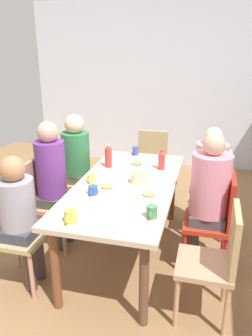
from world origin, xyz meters
TOP-DOWN VIEW (x-y plane):
  - ground_plane at (0.00, 0.00)m, footprint 6.60×6.60m
  - wall_left at (-2.81, 0.00)m, footprint 0.12×4.52m
  - dining_table at (0.00, 0.00)m, footprint 1.82×0.87m
  - chair_0 at (0.00, -0.82)m, footprint 0.40×0.40m
  - person_0 at (0.00, -0.73)m, footprint 0.30×0.30m
  - chair_1 at (-0.61, 0.82)m, footprint 0.40×0.40m
  - person_1 at (-0.61, 0.73)m, footprint 0.32×0.32m
  - chair_2 at (0.00, 0.82)m, footprint 0.40×0.40m
  - person_2 at (-0.00, 0.73)m, footprint 0.33×0.33m
  - chair_3 at (-1.29, 0.00)m, footprint 0.40×0.40m
  - chair_4 at (0.61, -0.82)m, footprint 0.40×0.40m
  - person_4 at (0.61, -0.72)m, footprint 0.30×0.30m
  - chair_5 at (0.61, 0.82)m, footprint 0.40×0.40m
  - chair_6 at (-0.61, -0.82)m, footprint 0.40×0.40m
  - person_6 at (-0.61, -0.73)m, footprint 0.31×0.31m
  - plate_0 at (-0.49, -0.01)m, footprint 0.20×0.20m
  - plate_1 at (0.15, -0.13)m, footprint 0.21×0.21m
  - plate_2 at (0.22, 0.26)m, footprint 0.22×0.22m
  - bowl_0 at (-0.05, 0.11)m, footprint 0.16×0.16m
  - cup_0 at (0.29, -0.21)m, footprint 0.12×0.08m
  - cup_1 at (0.56, 0.34)m, footprint 0.12×0.08m
  - cup_2 at (0.77, -0.21)m, footprint 0.12×0.09m
  - cup_3 at (0.05, -0.31)m, footprint 0.11×0.07m
  - cup_4 at (-0.84, -0.10)m, footprint 0.11×0.07m
  - bottle_0 at (-0.38, -0.28)m, footprint 0.07×0.07m
  - bottle_1 at (-0.45, 0.25)m, footprint 0.07×0.07m

SIDE VIEW (x-z plane):
  - ground_plane at x=0.00m, z-range 0.00..0.00m
  - chair_0 at x=0.00m, z-range 0.06..0.96m
  - chair_1 at x=-0.61m, z-range 0.06..0.96m
  - chair_2 at x=0.00m, z-range 0.06..0.96m
  - chair_3 at x=-1.29m, z-range 0.06..0.96m
  - chair_4 at x=0.61m, z-range 0.06..0.96m
  - chair_5 at x=0.61m, z-range 0.06..0.96m
  - chair_6 at x=-0.61m, z-range 0.06..0.96m
  - dining_table at x=0.00m, z-range 0.29..1.03m
  - person_4 at x=0.61m, z-range 0.12..1.26m
  - person_1 at x=-0.61m, z-range 0.12..1.29m
  - person_6 at x=-0.61m, z-range 0.13..1.35m
  - person_0 at x=0.00m, z-range 0.12..1.39m
  - person_2 at x=0.00m, z-range 0.13..1.39m
  - plate_0 at x=-0.49m, z-range 0.74..0.78m
  - plate_1 at x=0.15m, z-range 0.74..0.78m
  - plate_2 at x=0.22m, z-range 0.74..0.78m
  - cup_0 at x=0.29m, z-range 0.75..0.82m
  - cup_3 at x=0.05m, z-range 0.75..0.82m
  - cup_1 at x=0.56m, z-range 0.75..0.84m
  - cup_2 at x=0.77m, z-range 0.75..0.84m
  - cup_4 at x=-0.84m, z-range 0.75..0.84m
  - bowl_0 at x=-0.05m, z-range 0.75..0.86m
  - bottle_1 at x=-0.45m, z-range 0.74..0.94m
  - bottle_0 at x=-0.38m, z-range 0.74..0.98m
  - wall_left at x=-2.81m, z-range 0.00..2.60m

